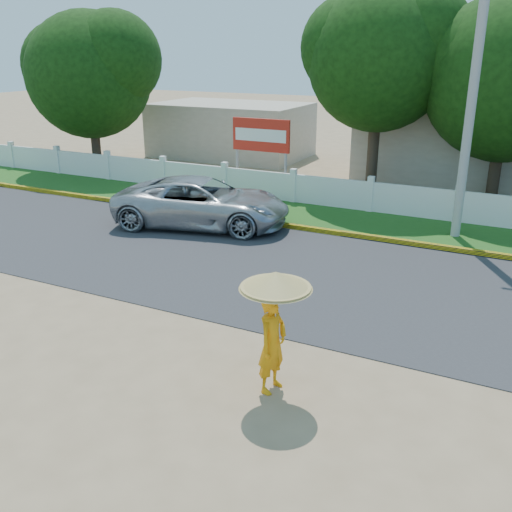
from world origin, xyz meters
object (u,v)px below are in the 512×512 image
at_px(vehicle, 202,202).
at_px(monk_with_parasol, 274,315).
at_px(billboard, 261,139).
at_px(utility_pole, 474,86).

bearing_deg(vehicle, monk_with_parasol, -155.61).
relative_size(vehicle, billboard, 1.95).
distance_m(utility_pole, billboard, 8.92).
relative_size(monk_with_parasol, billboard, 0.75).
xyz_separation_m(vehicle, billboard, (-0.42, 5.27, 1.34)).
height_order(vehicle, monk_with_parasol, monk_with_parasol).
relative_size(utility_pole, billboard, 3.10).
relative_size(vehicle, monk_with_parasol, 2.60).
relative_size(utility_pole, monk_with_parasol, 4.14).
height_order(utility_pole, billboard, utility_pole).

